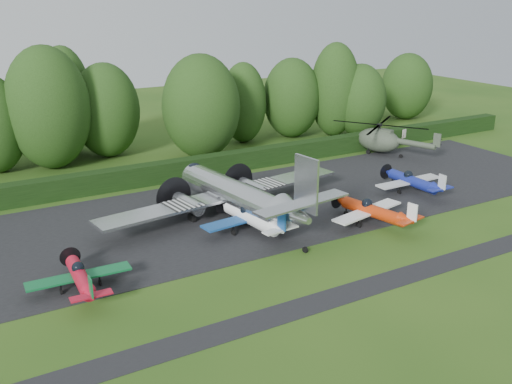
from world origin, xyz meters
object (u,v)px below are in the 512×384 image
light_plane_white (251,218)px  light_plane_blue (412,181)px  transport_plane (236,195)px  sign_board (410,133)px  helicopter (379,138)px  light_plane_red (80,277)px  light_plane_orange (373,211)px

light_plane_white → light_plane_blue: light_plane_white is taller
transport_plane → sign_board: bearing=29.1°
light_plane_white → helicopter: helicopter is taller
transport_plane → light_plane_red: transport_plane is taller
light_plane_white → light_plane_blue: (17.81, 0.80, -0.10)m
light_plane_orange → helicopter: bearing=60.0°
light_plane_red → light_plane_orange: size_ratio=0.88×
light_plane_red → light_plane_white: 14.18m
transport_plane → light_plane_white: 3.34m
transport_plane → helicopter: size_ratio=1.79×
light_plane_blue → sign_board: (13.37, 14.21, 0.18)m
light_plane_white → helicopter: size_ratio=0.63×
sign_board → helicopter: bearing=-148.0°
light_plane_red → light_plane_white: bearing=10.5°
light_plane_orange → light_plane_blue: light_plane_orange is taller
light_plane_white → light_plane_blue: bearing=9.5°
transport_plane → light_plane_orange: size_ratio=2.99×
light_plane_blue → helicopter: 13.76m
light_plane_red → sign_board: (45.04, 18.01, 0.29)m
transport_plane → helicopter: transport_plane is taller
light_plane_red → helicopter: helicopter is taller
light_plane_red → transport_plane: bearing=21.9°
transport_plane → light_plane_white: (-0.37, -3.22, -0.83)m
light_plane_red → light_plane_orange: 23.21m
light_plane_white → sign_board: 34.61m
transport_plane → light_plane_white: size_ratio=2.84×
transport_plane → helicopter: (23.90, 9.71, -0.16)m
sign_board → light_plane_blue: bearing=-118.0°
light_plane_orange → helicopter: (14.91, 16.38, 0.73)m
light_plane_orange → light_plane_blue: bearing=39.0°
light_plane_blue → transport_plane: bearing=172.6°
light_plane_white → light_plane_orange: bearing=-13.3°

